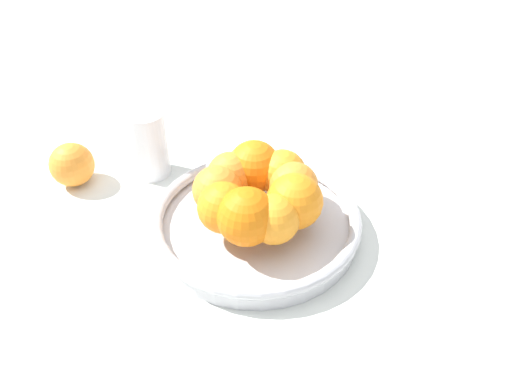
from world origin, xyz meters
The scene contains 5 objects.
ground_plane centered at (0.00, 0.00, 0.00)m, with size 4.00×4.00×0.00m, color silver.
fruit_bowl centered at (0.00, 0.00, 0.02)m, with size 0.30×0.30×0.04m.
orange_pile centered at (0.00, 0.00, 0.07)m, with size 0.18×0.18×0.08m.
stray_orange centered at (0.27, 0.17, 0.04)m, with size 0.07×0.07×0.07m, color orange.
drinking_glass centered at (0.22, 0.05, 0.06)m, with size 0.06×0.06×0.11m, color white.
Camera 1 is at (-0.43, 0.31, 0.49)m, focal length 35.00 mm.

